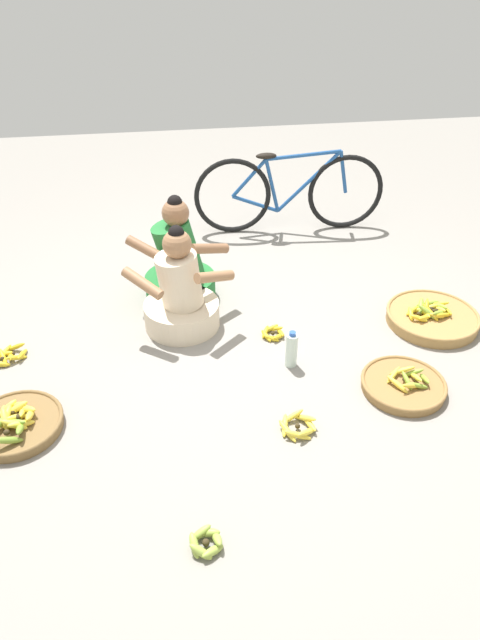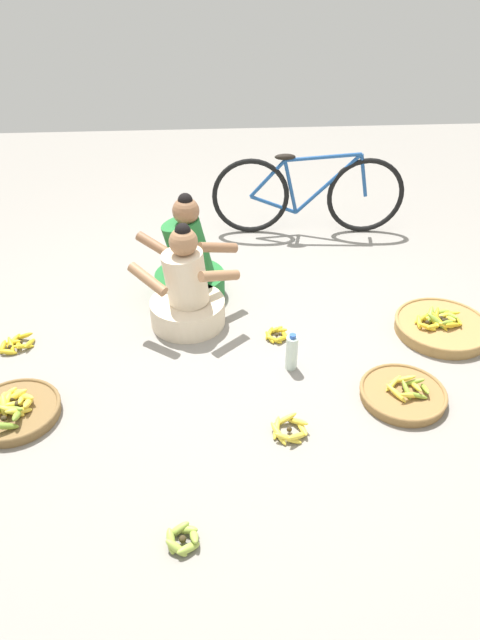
% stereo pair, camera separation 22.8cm
% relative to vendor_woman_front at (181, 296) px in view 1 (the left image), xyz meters
% --- Properties ---
extents(ground_plane, '(10.00, 10.00, 0.00)m').
position_rel_vendor_woman_front_xyz_m(ground_plane, '(0.33, -0.30, -0.24)').
color(ground_plane, gray).
extents(vendor_woman_front, '(0.75, 0.52, 0.76)m').
position_rel_vendor_woman_front_xyz_m(vendor_woman_front, '(0.00, 0.00, 0.00)').
color(vendor_woman_front, beige).
rests_on(vendor_woman_front, ground).
extents(vendor_woman_behind, '(0.73, 0.52, 0.81)m').
position_rel_vendor_woman_front_xyz_m(vendor_woman_behind, '(0.02, 0.37, 0.02)').
color(vendor_woman_behind, '#237233').
rests_on(vendor_woman_behind, ground).
extents(bicycle_leaning, '(1.70, 0.14, 0.73)m').
position_rel_vendor_woman_front_xyz_m(bicycle_leaning, '(1.07, 1.39, 0.12)').
color(bicycle_leaning, black).
rests_on(bicycle_leaning, ground).
extents(banana_basket_back_right, '(0.64, 0.64, 0.16)m').
position_rel_vendor_woman_front_xyz_m(banana_basket_back_right, '(1.74, -0.24, -0.19)').
color(banana_basket_back_right, '#A87F47').
rests_on(banana_basket_back_right, ground).
extents(banana_basket_back_center, '(0.51, 0.51, 0.15)m').
position_rel_vendor_woman_front_xyz_m(banana_basket_back_center, '(-0.98, -0.86, -0.20)').
color(banana_basket_back_center, brown).
rests_on(banana_basket_back_center, ground).
extents(banana_basket_near_vendor, '(0.51, 0.51, 0.13)m').
position_rel_vendor_woman_front_xyz_m(banana_basket_near_vendor, '(1.27, -0.87, -0.20)').
color(banana_basket_near_vendor, olive).
rests_on(banana_basket_near_vendor, ground).
extents(loose_bananas_back_left, '(0.23, 0.23, 0.09)m').
position_rel_vendor_woman_front_xyz_m(loose_bananas_back_left, '(0.56, -1.10, -0.21)').
color(loose_bananas_back_left, yellow).
rests_on(loose_bananas_back_left, ground).
extents(loose_bananas_front_left, '(0.23, 0.21, 0.08)m').
position_rel_vendor_woman_front_xyz_m(loose_bananas_front_left, '(-1.14, -0.21, -0.21)').
color(loose_bananas_front_left, gold).
rests_on(loose_bananas_front_left, ground).
extents(loose_bananas_mid_right, '(0.18, 0.18, 0.07)m').
position_rel_vendor_woman_front_xyz_m(loose_bananas_mid_right, '(0.60, -0.22, -0.22)').
color(loose_bananas_mid_right, gold).
rests_on(loose_bananas_mid_right, ground).
extents(loose_bananas_near_bicycle, '(0.18, 0.18, 0.08)m').
position_rel_vendor_woman_front_xyz_m(loose_bananas_near_bicycle, '(-0.02, -1.74, -0.21)').
color(loose_bananas_near_bicycle, '#9EB747').
rests_on(loose_bananas_near_bicycle, ground).
extents(water_bottle, '(0.08, 0.08, 0.26)m').
position_rel_vendor_woman_front_xyz_m(water_bottle, '(0.65, -0.54, -0.12)').
color(water_bottle, silver).
rests_on(water_bottle, ground).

